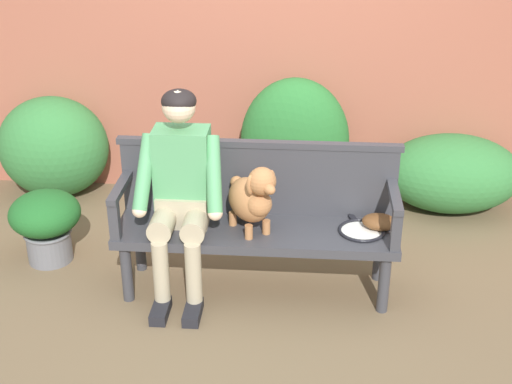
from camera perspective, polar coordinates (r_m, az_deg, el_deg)
The scene contains 15 objects.
ground_plane at distance 4.68m, azimuth -0.00°, elevation -7.74°, with size 40.00×40.00×0.00m, color brown.
brick_garden_fence at distance 5.77m, azimuth 1.28°, elevation 10.27°, with size 8.00×0.30×2.08m, color #9E5642.
hedge_bush_far_right at distance 5.99m, azimuth -15.94°, elevation 3.51°, with size 0.89×0.75×0.83m, color #337538.
hedge_bush_far_left at distance 5.60m, azimuth 3.12°, elevation 4.06°, with size 0.85×0.54×1.03m, color #286B2D.
hedge_bush_mid_left at distance 5.69m, azimuth 1.84°, elevation 2.12°, with size 0.79×0.64×0.60m, color #1E5B23.
hedge_bush_mid_right at distance 5.75m, azimuth 15.42°, elevation 1.46°, with size 1.07×0.73×0.61m, color #337538.
garden_bench at distance 4.48m, azimuth -0.00°, elevation -3.56°, with size 1.76×0.49×0.45m.
bench_backrest at distance 4.52m, azimuth 0.21°, elevation 1.23°, with size 1.80×0.06×0.50m.
bench_armrest_left_end at distance 4.42m, azimuth -11.00°, elevation -0.70°, with size 0.06×0.49×0.28m.
bench_armrest_right_end at distance 4.30m, azimuth 11.12°, elevation -1.47°, with size 0.06×0.49×0.28m.
person_seated at distance 4.37m, azimuth -6.05°, elevation 0.41°, with size 0.56×0.64×1.32m.
dog_on_bench at distance 4.30m, azimuth -0.28°, elevation -0.44°, with size 0.38×0.45×0.47m.
tennis_racket at distance 4.47m, azimuth 8.33°, elevation -2.88°, with size 0.36×0.58×0.03m.
baseball_glove at distance 4.49m, azimuth 9.89°, elevation -2.38°, with size 0.22×0.17×0.09m, color brown.
potted_plant at distance 5.05m, azimuth -16.52°, elevation -2.25°, with size 0.48×0.48×0.51m.
Camera 1 is at (0.30, -3.89, 2.59)m, focal length 49.83 mm.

